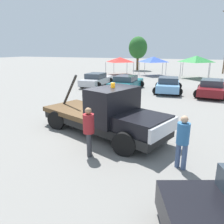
# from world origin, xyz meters

# --- Properties ---
(ground_plane) EXTENTS (160.00, 160.00, 0.00)m
(ground_plane) POSITION_xyz_m (0.00, 0.00, 0.00)
(ground_plane) COLOR gray
(tow_truck) EXTENTS (6.53, 4.02, 2.51)m
(tow_truck) POSITION_xyz_m (0.36, -0.13, 0.93)
(tow_truck) COLOR black
(tow_truck) RESTS_ON ground
(person_near_truck) EXTENTS (0.39, 0.39, 1.76)m
(person_near_truck) POSITION_xyz_m (3.60, -1.83, 1.02)
(person_near_truck) COLOR #475B84
(person_near_truck) RESTS_ON ground
(person_at_hood) EXTENTS (0.39, 0.39, 1.77)m
(person_at_hood) POSITION_xyz_m (0.48, -2.13, 1.02)
(person_at_hood) COLOR #38383D
(person_at_hood) RESTS_ON ground
(parked_car_silver) EXTENTS (2.46, 4.89, 1.34)m
(parked_car_silver) POSITION_xyz_m (-5.94, 11.75, 0.65)
(parked_car_silver) COLOR #B7B7BC
(parked_car_silver) RESTS_ON ground
(parked_car_teal) EXTENTS (2.58, 4.87, 1.34)m
(parked_car_teal) POSITION_xyz_m (-2.42, 10.83, 0.65)
(parked_car_teal) COLOR #196670
(parked_car_teal) RESTS_ON ground
(parked_car_skyblue) EXTENTS (2.73, 4.47, 1.34)m
(parked_car_skyblue) POSITION_xyz_m (1.37, 11.06, 0.65)
(parked_car_skyblue) COLOR #669ED1
(parked_car_skyblue) RESTS_ON ground
(parked_car_maroon) EXTENTS (2.68, 4.98, 1.34)m
(parked_car_maroon) POSITION_xyz_m (4.86, 10.94, 0.65)
(parked_car_maroon) COLOR maroon
(parked_car_maroon) RESTS_ON ground
(canopy_tent_red) EXTENTS (3.32, 3.32, 2.52)m
(canopy_tent_red) POSITION_xyz_m (-7.35, 22.73, 2.17)
(canopy_tent_red) COLOR #9E9EA3
(canopy_tent_red) RESTS_ON ground
(canopy_tent_blue) EXTENTS (3.28, 3.28, 2.64)m
(canopy_tent_blue) POSITION_xyz_m (-2.50, 23.24, 2.26)
(canopy_tent_blue) COLOR #9E9EA3
(canopy_tent_blue) RESTS_ON ground
(canopy_tent_green) EXTENTS (3.45, 3.45, 2.86)m
(canopy_tent_green) POSITION_xyz_m (3.20, 22.25, 2.46)
(canopy_tent_green) COLOR #9E9EA3
(canopy_tent_green) RESTS_ON ground
(tree_left) EXTENTS (3.24, 3.24, 5.79)m
(tree_left) POSITION_xyz_m (-6.77, 30.34, 3.88)
(tree_left) COLOR brown
(tree_left) RESTS_ON ground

